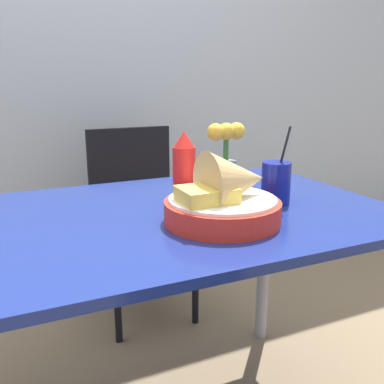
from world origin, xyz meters
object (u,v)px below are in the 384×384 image
object	(u,v)px
ketchup_bottle	(184,168)
drink_cup	(276,184)
chair_far_window	(136,206)
food_basket	(227,197)
flower_vase	(226,152)

from	to	relation	value
ketchup_bottle	drink_cup	world-z (taller)	drink_cup
chair_far_window	drink_cup	distance (m)	0.94
food_basket	flower_vase	xyz separation A→B (m)	(0.16, 0.30, 0.06)
flower_vase	chair_far_window	bearing A→B (deg)	98.96
flower_vase	ketchup_bottle	bearing A→B (deg)	-155.44
food_basket	flower_vase	bearing A→B (deg)	61.79
food_basket	drink_cup	distance (m)	0.23
ketchup_bottle	food_basket	bearing A→B (deg)	-83.92
chair_far_window	flower_vase	distance (m)	0.76
food_basket	ketchup_bottle	size ratio (longest dim) A/B	1.41
chair_far_window	flower_vase	size ratio (longest dim) A/B	4.02
chair_far_window	ketchup_bottle	world-z (taller)	ketchup_bottle
drink_cup	flower_vase	world-z (taller)	drink_cup
ketchup_bottle	drink_cup	xyz separation A→B (m)	(0.24, -0.13, -0.04)
ketchup_bottle	flower_vase	distance (m)	0.20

